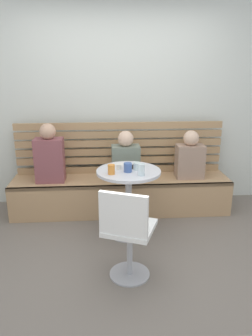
{
  "coord_description": "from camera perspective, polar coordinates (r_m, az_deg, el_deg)",
  "views": [
    {
      "loc": [
        -0.21,
        -2.57,
        1.79
      ],
      "look_at": [
        0.02,
        0.66,
        0.75
      ],
      "focal_mm": 34.24,
      "sensor_mm": 36.0,
      "label": 1
    }
  ],
  "objects": [
    {
      "name": "booth_backrest",
      "position": [
        4.14,
        -1.1,
        3.65
      ],
      "size": [
        2.65,
        0.04,
        0.67
      ],
      "color": "#A68157",
      "rests_on": "booth_bench"
    },
    {
      "name": "plate_small",
      "position": [
        3.55,
        -1.27,
        0.68
      ],
      "size": [
        0.17,
        0.17,
        0.01
      ],
      "primitive_type": "cylinder",
      "color": "white",
      "rests_on": "cafe_table"
    },
    {
      "name": "booth_bench",
      "position": [
        4.09,
        -0.88,
        -4.77
      ],
      "size": [
        2.7,
        0.52,
        0.44
      ],
      "color": "tan",
      "rests_on": "ground"
    },
    {
      "name": "person_child_middle",
      "position": [
        4.06,
        11.32,
        1.89
      ],
      "size": [
        0.34,
        0.22,
        0.6
      ],
      "color": "#9E7F6B",
      "rests_on": "booth_bench"
    },
    {
      "name": "phone_on_table",
      "position": [
        3.46,
        1.08,
        0.2
      ],
      "size": [
        0.07,
        0.14,
        0.01
      ],
      "primitive_type": "cube",
      "rotation": [
        0.0,
        0.0,
        0.02
      ],
      "color": "black",
      "rests_on": "cafe_table"
    },
    {
      "name": "cup_glass_short",
      "position": [
        3.37,
        1.99,
        0.35
      ],
      "size": [
        0.08,
        0.08,
        0.08
      ],
      "primitive_type": "cylinder",
      "color": "silver",
      "rests_on": "cafe_table"
    },
    {
      "name": "cup_glass_tall",
      "position": [
        3.19,
        2.74,
        -0.29
      ],
      "size": [
        0.07,
        0.07,
        0.12
      ],
      "primitive_type": "cylinder",
      "color": "silver",
      "rests_on": "cafe_table"
    },
    {
      "name": "cafe_table",
      "position": [
        3.44,
        0.46,
        -3.9
      ],
      "size": [
        0.68,
        0.68,
        0.74
      ],
      "color": "#ADADB2",
      "rests_on": "ground"
    },
    {
      "name": "cup_espresso_small",
      "position": [
        3.38,
        -1.28,
        0.2
      ],
      "size": [
        0.06,
        0.06,
        0.05
      ],
      "primitive_type": "cylinder",
      "color": "silver",
      "rests_on": "cafe_table"
    },
    {
      "name": "cup_mug_blue",
      "position": [
        3.3,
        0.32,
        0.09
      ],
      "size": [
        0.08,
        0.08,
        0.09
      ],
      "primitive_type": "cylinder",
      "color": "#3D5B9E",
      "rests_on": "cafe_table"
    },
    {
      "name": "cup_tumbler_orange",
      "position": [
        3.23,
        -2.62,
        -0.25
      ],
      "size": [
        0.07,
        0.07,
        0.1
      ],
      "primitive_type": "cylinder",
      "color": "orange",
      "rests_on": "cafe_table"
    },
    {
      "name": "person_child_left",
      "position": [
        3.9,
        -0.06,
        1.68
      ],
      "size": [
        0.34,
        0.22,
        0.61
      ],
      "color": "slate",
      "rests_on": "booth_bench"
    },
    {
      "name": "person_adult",
      "position": [
        3.94,
        -13.47,
        2.08
      ],
      "size": [
        0.34,
        0.22,
        0.71
      ],
      "color": "brown",
      "rests_on": "booth_bench"
    },
    {
      "name": "ground",
      "position": [
        3.14,
        0.43,
        -16.96
      ],
      "size": [
        8.0,
        8.0,
        0.0
      ],
      "primitive_type": "plane",
      "color": "#70665B"
    },
    {
      "name": "white_chair",
      "position": [
        2.73,
        0.24,
        -11.29
      ],
      "size": [
        0.52,
        0.52,
        0.85
      ],
      "color": "#ADADB2",
      "rests_on": "ground"
    },
    {
      "name": "back_wall",
      "position": [
        4.23,
        -1.3,
        13.19
      ],
      "size": [
        5.2,
        0.1,
        2.9
      ],
      "primitive_type": "cube",
      "color": "silver",
      "rests_on": "ground"
    }
  ]
}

